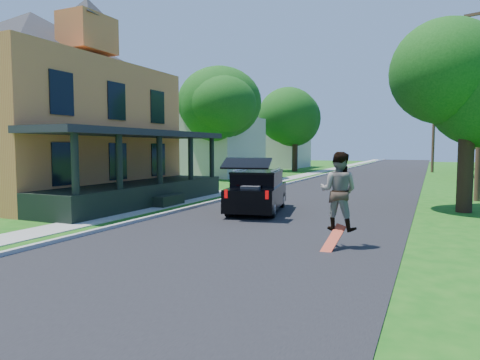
% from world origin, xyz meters
% --- Properties ---
extents(ground, '(140.00, 140.00, 0.00)m').
position_xyz_m(ground, '(0.00, 0.00, 0.00)').
color(ground, '#125511').
rests_on(ground, ground).
extents(street, '(8.00, 120.00, 0.02)m').
position_xyz_m(street, '(0.00, 20.00, 0.00)').
color(street, black).
rests_on(street, ground).
extents(curb, '(0.15, 120.00, 0.12)m').
position_xyz_m(curb, '(-4.05, 20.00, 0.00)').
color(curb, '#9D9D98').
rests_on(curb, ground).
extents(sidewalk, '(1.30, 120.00, 0.03)m').
position_xyz_m(sidewalk, '(-5.60, 20.00, 0.00)').
color(sidewalk, '#96968E').
rests_on(sidewalk, ground).
extents(front_walk, '(6.50, 1.20, 0.03)m').
position_xyz_m(front_walk, '(-9.50, 6.00, 0.00)').
color(front_walk, '#96968E').
rests_on(front_walk, ground).
extents(main_house, '(15.56, 15.56, 10.10)m').
position_xyz_m(main_house, '(-12.80, 5.99, 4.92)').
color(main_house, '#E08241').
rests_on(main_house, ground).
extents(neighbor_house_mid, '(12.78, 12.78, 8.30)m').
position_xyz_m(neighbor_house_mid, '(-13.50, 24.00, 4.19)').
color(neighbor_house_mid, beige).
rests_on(neighbor_house_mid, ground).
extents(neighbor_house_far, '(12.78, 12.78, 8.30)m').
position_xyz_m(neighbor_house_far, '(-13.50, 40.00, 4.19)').
color(neighbor_house_far, beige).
rests_on(neighbor_house_far, ground).
extents(black_suv, '(2.52, 4.68, 2.07)m').
position_xyz_m(black_suv, '(-1.40, 5.93, 0.79)').
color(black_suv, black).
rests_on(black_suv, ground).
extents(skateboarder, '(0.96, 0.77, 1.89)m').
position_xyz_m(skateboarder, '(2.50, 1.50, 1.36)').
color(skateboarder, black).
rests_on(skateboarder, ground).
extents(skateboard, '(0.49, 0.72, 0.67)m').
position_xyz_m(skateboard, '(2.48, 1.10, 0.24)').
color(skateboard, red).
rests_on(skateboard, ground).
extents(tree_left_mid, '(6.28, 6.12, 9.60)m').
position_xyz_m(tree_left_mid, '(-10.18, 20.80, 6.26)').
color(tree_left_mid, black).
rests_on(tree_left_mid, ground).
extents(tree_left_far, '(6.51, 6.53, 8.86)m').
position_xyz_m(tree_left_far, '(-8.16, 32.71, 5.66)').
color(tree_left_far, black).
rests_on(tree_left_far, ground).
extents(tree_right_near, '(5.13, 4.90, 7.87)m').
position_xyz_m(tree_right_near, '(5.61, 9.10, 5.26)').
color(tree_right_near, black).
rests_on(tree_right_near, ground).
extents(utility_pole_far, '(1.58, 0.68, 8.51)m').
position_xyz_m(utility_pole_far, '(4.50, 36.55, 4.40)').
color(utility_pole_far, '#41281E').
rests_on(utility_pole_far, ground).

